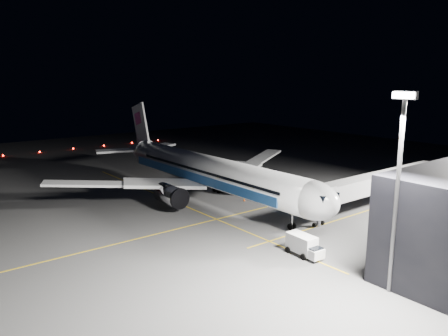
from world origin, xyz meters
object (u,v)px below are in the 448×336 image
at_px(safety_cone_b, 240,184).
at_px(safety_cone_c, 244,199).
at_px(jet_bridge, 374,183).
at_px(service_truck, 304,245).
at_px(safety_cone_a, 243,180).
at_px(airliner, 206,171).
at_px(floodlight_mast_south, 398,176).
at_px(baggage_tug, 275,175).

relative_size(safety_cone_b, safety_cone_c, 0.88).
relative_size(jet_bridge, safety_cone_b, 67.37).
height_order(jet_bridge, safety_cone_b, jet_bridge).
bearing_deg(safety_cone_c, jet_bridge, 38.85).
relative_size(service_truck, safety_cone_a, 7.59).
distance_m(service_truck, safety_cone_c, 25.54).
height_order(airliner, jet_bridge, airliner).
height_order(floodlight_mast_south, service_truck, floodlight_mast_south).
height_order(safety_cone_a, safety_cone_b, safety_cone_a).
distance_m(jet_bridge, floodlight_mast_south, 31.05).
bearing_deg(safety_cone_a, service_truck, -29.50).
bearing_deg(service_truck, floodlight_mast_south, 2.99).
bearing_deg(floodlight_mast_south, airliner, 171.67).
height_order(airliner, service_truck, airliner).
xyz_separation_m(baggage_tug, safety_cone_c, (9.42, -17.02, -0.61)).
bearing_deg(baggage_tug, service_truck, -45.50).
bearing_deg(safety_cone_a, safety_cone_c, -39.39).
bearing_deg(floodlight_mast_south, baggage_tug, 148.57).
height_order(airliner, baggage_tug, airliner).
bearing_deg(service_truck, safety_cone_c, 159.64).
distance_m(baggage_tug, safety_cone_c, 19.47).
distance_m(safety_cone_a, safety_cone_c, 15.41).
xyz_separation_m(jet_bridge, service_truck, (6.21, -24.03, -3.19)).
distance_m(safety_cone_b, safety_cone_c, 11.71).
distance_m(airliner, floodlight_mast_south, 42.13).
xyz_separation_m(floodlight_mast_south, baggage_tug, (-44.60, 27.26, -11.47)).
bearing_deg(airliner, baggage_tug, 99.42).
height_order(airliner, safety_cone_a, airliner).
height_order(safety_cone_b, safety_cone_c, safety_cone_c).
relative_size(safety_cone_a, safety_cone_c, 1.18).
xyz_separation_m(airliner, safety_cone_a, (-6.01, 14.00, -4.82)).
distance_m(jet_bridge, safety_cone_a, 29.67).
bearing_deg(floodlight_mast_south, safety_cone_b, 158.85).
height_order(service_truck, safety_cone_a, service_truck).
xyz_separation_m(safety_cone_a, safety_cone_b, (2.53, -2.77, -0.09)).
bearing_deg(safety_cone_b, safety_cone_c, -36.75).
height_order(airliner, floodlight_mast_south, floodlight_mast_south).
distance_m(jet_bridge, safety_cone_c, 22.47).
height_order(jet_bridge, safety_cone_a, jet_bridge).
xyz_separation_m(service_truck, safety_cone_a, (-35.30, 19.97, -1.05)).
distance_m(safety_cone_a, safety_cone_b, 3.75).
xyz_separation_m(airliner, service_truck, (29.29, -5.97, -3.77)).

